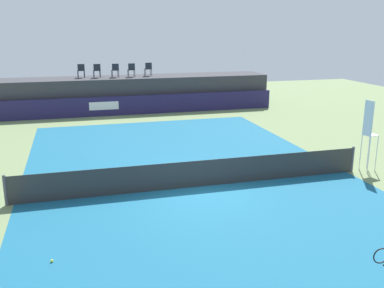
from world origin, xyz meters
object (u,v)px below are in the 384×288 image
at_px(spectator_chair_right, 131,69).
at_px(spectator_chair_far_left, 81,70).
at_px(tennis_ball, 52,261).
at_px(umpire_chair, 369,131).
at_px(spectator_chair_center, 115,70).
at_px(spectator_chair_far_right, 148,68).
at_px(spectator_chair_left, 97,70).
at_px(net_post_near, 5,190).
at_px(net_post_far, 352,159).

bearing_deg(spectator_chair_right, spectator_chair_far_left, 172.90).
height_order(spectator_chair_right, tennis_ball, spectator_chair_right).
relative_size(spectator_chair_far_left, umpire_chair, 0.32).
bearing_deg(umpire_chair, spectator_chair_center, 117.76).
bearing_deg(spectator_chair_far_right, spectator_chair_left, -177.55).
bearing_deg(umpire_chair, net_post_near, 179.92).
bearing_deg(spectator_chair_far_right, net_post_near, -115.02).
height_order(spectator_chair_center, net_post_far, spectator_chair_center).
bearing_deg(spectator_chair_far_left, umpire_chair, -56.82).
relative_size(spectator_chair_center, spectator_chair_right, 1.00).
height_order(spectator_chair_left, umpire_chair, spectator_chair_left).
xyz_separation_m(spectator_chair_left, spectator_chair_right, (2.21, -0.17, 0.00)).
bearing_deg(spectator_chair_center, net_post_far, -63.98).
bearing_deg(spectator_chair_left, tennis_ball, -96.93).
bearing_deg(net_post_near, spectator_chair_far_left, 79.68).
xyz_separation_m(net_post_far, tennis_ball, (-10.92, -3.93, -0.46)).
bearing_deg(net_post_near, spectator_chair_far_right, 64.98).
xyz_separation_m(net_post_near, tennis_ball, (1.48, -3.93, -0.46)).
height_order(spectator_chair_far_right, tennis_ball, spectator_chair_far_right).
xyz_separation_m(spectator_chair_left, spectator_chair_far_right, (3.38, 0.14, 0.00)).
distance_m(spectator_chair_center, tennis_ball, 19.61).
distance_m(spectator_chair_far_left, spectator_chair_center, 2.18).
height_order(spectator_chair_far_right, net_post_near, spectator_chair_far_right).
bearing_deg(spectator_chair_left, umpire_chair, -59.08).
height_order(spectator_chair_right, umpire_chair, spectator_chair_right).
height_order(spectator_chair_center, net_post_near, spectator_chair_center).
height_order(spectator_chair_far_left, net_post_far, spectator_chair_far_left).
distance_m(spectator_chair_far_right, tennis_ball, 20.36).
relative_size(spectator_chair_far_left, net_post_near, 0.89).
bearing_deg(spectator_chair_center, umpire_chair, -62.24).
bearing_deg(net_post_near, net_post_far, 0.00).
relative_size(spectator_chair_right, tennis_ball, 13.06).
height_order(net_post_near, net_post_far, same).
relative_size(spectator_chair_left, spectator_chair_right, 1.00).
bearing_deg(net_post_far, spectator_chair_center, 116.02).
distance_m(spectator_chair_center, spectator_chair_far_right, 2.23).
bearing_deg(spectator_chair_center, spectator_chair_right, -3.54).
xyz_separation_m(umpire_chair, tennis_ball, (-11.50, -3.91, -1.55)).
xyz_separation_m(spectator_chair_left, umpire_chair, (9.17, -15.31, -1.11)).
bearing_deg(spectator_chair_center, tennis_ball, -100.38).
relative_size(spectator_chair_far_left, spectator_chair_right, 1.00).
relative_size(spectator_chair_center, net_post_far, 0.89).
bearing_deg(tennis_ball, umpire_chair, 18.76).
xyz_separation_m(spectator_chair_center, net_post_far, (7.42, -15.19, -2.19)).
relative_size(spectator_chair_left, tennis_ball, 13.06).
bearing_deg(net_post_near, tennis_ball, -69.28).
xyz_separation_m(spectator_chair_left, net_post_near, (-3.82, -15.29, -2.19)).
xyz_separation_m(spectator_chair_far_right, net_post_near, (-7.20, -15.43, -2.19)).
distance_m(spectator_chair_right, umpire_chair, 16.70).
relative_size(spectator_chair_left, net_post_far, 0.89).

